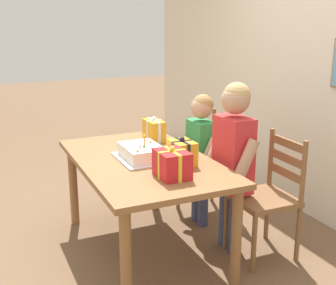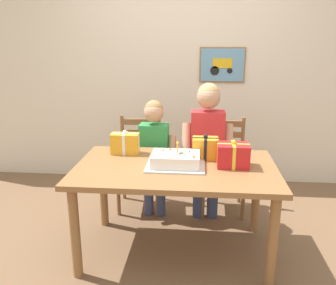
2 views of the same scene
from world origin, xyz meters
The scene contains 11 objects.
ground_plane centered at (0.00, 0.00, 0.00)m, with size 20.00×20.00×0.00m, color brown.
back_wall centered at (0.00, 1.63, 1.30)m, with size 6.40×0.11×2.60m.
dining_table centered at (0.00, 0.00, 0.65)m, with size 1.53×0.92×0.74m.
birthday_cake centered at (0.00, -0.01, 0.79)m, with size 0.44×0.34×0.19m.
gift_box_red_large centered at (0.43, 0.03, 0.83)m, with size 0.24×0.19×0.21m.
gift_box_beside_cake centered at (0.22, 0.21, 0.82)m, with size 0.21×0.15×0.20m.
gift_box_corner_small centered at (-0.44, 0.27, 0.82)m, with size 0.23×0.13×0.21m.
chair_left centered at (-0.42, 0.82, 0.47)m, with size 0.45×0.45×0.92m.
chair_right centered at (0.42, 0.82, 0.47)m, with size 0.43×0.43×0.92m.
child_older centered at (0.25, 0.61, 0.79)m, with size 0.47×0.27×1.30m.
child_younger centered at (-0.24, 0.61, 0.69)m, with size 0.41×0.24×1.14m.
Camera 1 is at (2.87, -1.10, 1.73)m, focal length 47.20 mm.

